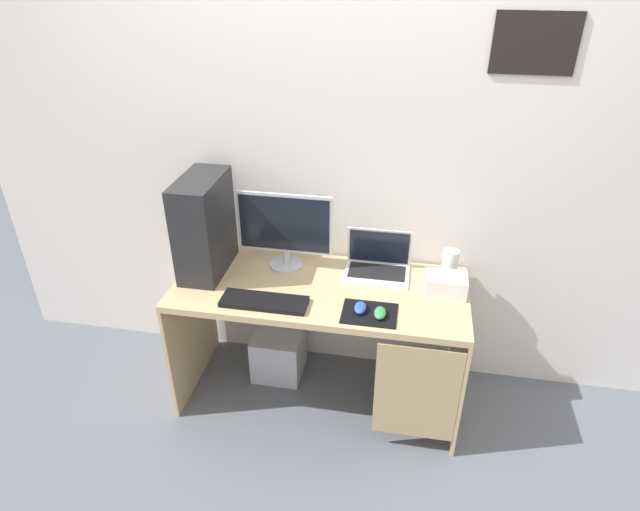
{
  "coord_description": "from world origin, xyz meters",
  "views": [
    {
      "loc": [
        0.41,
        -2.24,
        2.24
      ],
      "look_at": [
        0.0,
        0.0,
        0.92
      ],
      "focal_mm": 30.09,
      "sensor_mm": 36.0,
      "label": 1
    }
  ],
  "objects_px": {
    "projector": "(446,285)",
    "mouse_right": "(380,313)",
    "subwoofer": "(279,353)",
    "mouse_left": "(360,308)",
    "laptop": "(377,265)",
    "speaker": "(450,264)",
    "monitor": "(285,229)",
    "pc_tower": "(204,226)",
    "keyboard": "(264,302)"
  },
  "relations": [
    {
      "from": "keyboard",
      "to": "laptop",
      "type": "bearing_deg",
      "value": 37.06
    },
    {
      "from": "laptop",
      "to": "keyboard",
      "type": "xyz_separation_m",
      "value": [
        -0.51,
        -0.39,
        -0.03
      ]
    },
    {
      "from": "keyboard",
      "to": "mouse_left",
      "type": "distance_m",
      "value": 0.46
    },
    {
      "from": "mouse_right",
      "to": "laptop",
      "type": "bearing_deg",
      "value": 96.96
    },
    {
      "from": "monitor",
      "to": "speaker",
      "type": "bearing_deg",
      "value": 3.23
    },
    {
      "from": "monitor",
      "to": "projector",
      "type": "distance_m",
      "value": 0.87
    },
    {
      "from": "mouse_right",
      "to": "subwoofer",
      "type": "bearing_deg",
      "value": 150.12
    },
    {
      "from": "pc_tower",
      "to": "subwoofer",
      "type": "height_order",
      "value": "pc_tower"
    },
    {
      "from": "pc_tower",
      "to": "projector",
      "type": "xyz_separation_m",
      "value": [
        1.24,
        -0.01,
        -0.21
      ]
    },
    {
      "from": "pc_tower",
      "to": "monitor",
      "type": "height_order",
      "value": "pc_tower"
    },
    {
      "from": "monitor",
      "to": "subwoofer",
      "type": "bearing_deg",
      "value": -156.9
    },
    {
      "from": "pc_tower",
      "to": "speaker",
      "type": "relative_size",
      "value": 3.36
    },
    {
      "from": "mouse_left",
      "to": "keyboard",
      "type": "bearing_deg",
      "value": -177.53
    },
    {
      "from": "keyboard",
      "to": "subwoofer",
      "type": "relative_size",
      "value": 1.5
    },
    {
      "from": "keyboard",
      "to": "subwoofer",
      "type": "bearing_deg",
      "value": 96.23
    },
    {
      "from": "laptop",
      "to": "speaker",
      "type": "bearing_deg",
      "value": 3.8
    },
    {
      "from": "laptop",
      "to": "mouse_left",
      "type": "bearing_deg",
      "value": -97.36
    },
    {
      "from": "projector",
      "to": "mouse_right",
      "type": "relative_size",
      "value": 2.08
    },
    {
      "from": "pc_tower",
      "to": "mouse_left",
      "type": "bearing_deg",
      "value": -16.0
    },
    {
      "from": "monitor",
      "to": "speaker",
      "type": "relative_size",
      "value": 3.27
    },
    {
      "from": "mouse_left",
      "to": "mouse_right",
      "type": "bearing_deg",
      "value": -14.74
    },
    {
      "from": "pc_tower",
      "to": "subwoofer",
      "type": "relative_size",
      "value": 1.84
    },
    {
      "from": "monitor",
      "to": "mouse_right",
      "type": "distance_m",
      "value": 0.68
    },
    {
      "from": "pc_tower",
      "to": "projector",
      "type": "relative_size",
      "value": 2.59
    },
    {
      "from": "speaker",
      "to": "mouse_right",
      "type": "relative_size",
      "value": 1.6
    },
    {
      "from": "subwoofer",
      "to": "mouse_left",
      "type": "bearing_deg",
      "value": -32.36
    },
    {
      "from": "laptop",
      "to": "mouse_left",
      "type": "relative_size",
      "value": 3.51
    },
    {
      "from": "laptop",
      "to": "subwoofer",
      "type": "height_order",
      "value": "laptop"
    },
    {
      "from": "pc_tower",
      "to": "mouse_left",
      "type": "height_order",
      "value": "pc_tower"
    },
    {
      "from": "projector",
      "to": "keyboard",
      "type": "height_order",
      "value": "projector"
    },
    {
      "from": "speaker",
      "to": "keyboard",
      "type": "height_order",
      "value": "speaker"
    },
    {
      "from": "laptop",
      "to": "mouse_right",
      "type": "xyz_separation_m",
      "value": [
        0.05,
        -0.39,
        -0.02
      ]
    },
    {
      "from": "keyboard",
      "to": "mouse_right",
      "type": "relative_size",
      "value": 4.38
    },
    {
      "from": "speaker",
      "to": "projector",
      "type": "distance_m",
      "value": 0.16
    },
    {
      "from": "monitor",
      "to": "speaker",
      "type": "xyz_separation_m",
      "value": [
        0.86,
        0.05,
        -0.15
      ]
    },
    {
      "from": "monitor",
      "to": "mouse_left",
      "type": "xyz_separation_m",
      "value": [
        0.44,
        -0.34,
        -0.2
      ]
    },
    {
      "from": "pc_tower",
      "to": "mouse_left",
      "type": "relative_size",
      "value": 5.39
    },
    {
      "from": "mouse_right",
      "to": "speaker",
      "type": "bearing_deg",
      "value": 52.18
    },
    {
      "from": "monitor",
      "to": "laptop",
      "type": "bearing_deg",
      "value": 2.8
    },
    {
      "from": "keyboard",
      "to": "mouse_left",
      "type": "bearing_deg",
      "value": 2.47
    },
    {
      "from": "mouse_left",
      "to": "projector",
      "type": "bearing_deg",
      "value": 30.11
    },
    {
      "from": "monitor",
      "to": "keyboard",
      "type": "relative_size",
      "value": 1.2
    },
    {
      "from": "pc_tower",
      "to": "monitor",
      "type": "bearing_deg",
      "value": 14.25
    },
    {
      "from": "pc_tower",
      "to": "mouse_right",
      "type": "xyz_separation_m",
      "value": [
        0.94,
        -0.27,
        -0.24
      ]
    },
    {
      "from": "monitor",
      "to": "subwoofer",
      "type": "relative_size",
      "value": 1.8
    },
    {
      "from": "projector",
      "to": "mouse_right",
      "type": "distance_m",
      "value": 0.4
    },
    {
      "from": "laptop",
      "to": "speaker",
      "type": "xyz_separation_m",
      "value": [
        0.37,
        0.02,
        0.03
      ]
    },
    {
      "from": "speaker",
      "to": "subwoofer",
      "type": "relative_size",
      "value": 0.55
    },
    {
      "from": "mouse_left",
      "to": "subwoofer",
      "type": "relative_size",
      "value": 0.34
    },
    {
      "from": "laptop",
      "to": "subwoofer",
      "type": "bearing_deg",
      "value": -174.91
    }
  ]
}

